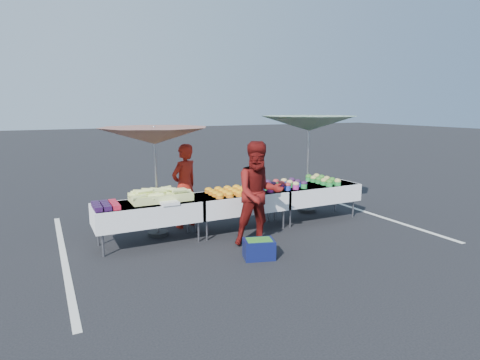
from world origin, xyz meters
name	(u,v)px	position (x,y,z in m)	size (l,w,h in m)	color
ground	(240,230)	(0.00, 0.00, 0.00)	(80.00, 80.00, 0.00)	black
stripe_left	(64,256)	(-3.20, 0.00, 0.00)	(0.10, 5.00, 0.00)	silver
stripe_right	(363,211)	(3.20, 0.00, 0.00)	(0.10, 5.00, 0.00)	silver
table_left	(148,212)	(-1.80, 0.00, 0.58)	(1.86, 0.81, 0.75)	white
table_center	(240,201)	(0.00, 0.00, 0.58)	(1.86, 0.81, 0.75)	white
table_right	(315,192)	(1.80, 0.00, 0.58)	(1.86, 0.81, 0.75)	white
berry_punnets	(106,205)	(-2.51, -0.06, 0.79)	(0.40, 0.54, 0.08)	black
corn_pile	(160,196)	(-1.56, 0.04, 0.84)	(1.16, 0.57, 0.26)	#C5DA6F
plastic_bags	(169,203)	(-1.50, -0.30, 0.78)	(0.30, 0.25, 0.05)	white
carrot_bowls	(233,191)	(-0.15, -0.01, 0.80)	(0.95, 0.69, 0.11)	orange
potato_cups	(277,185)	(0.85, 0.00, 0.83)	(1.14, 0.58, 0.16)	#2639B3
bean_baskets	(323,180)	(2.06, 0.08, 0.82)	(0.36, 0.86, 0.15)	#228A39
vendor	(185,186)	(-0.88, 0.70, 0.84)	(0.61, 0.40, 1.68)	#A11D12
customer	(259,194)	(-0.06, -0.87, 0.91)	(0.88, 0.69, 1.82)	#5E100E
umbrella_left	(154,137)	(-1.53, 0.40, 1.86)	(2.02, 2.02, 2.05)	black
umbrella_right	(309,124)	(2.01, 0.57, 2.01)	(2.88, 2.88, 2.21)	black
storage_bin	(259,248)	(-0.40, -1.47, 0.16)	(0.56, 0.47, 0.31)	#0D1444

